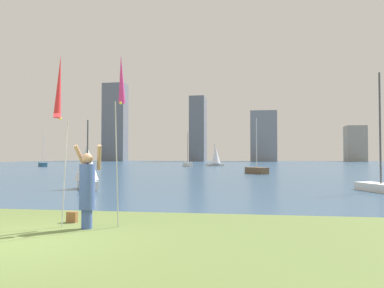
# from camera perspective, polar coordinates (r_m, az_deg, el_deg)

# --- Properties ---
(ground) EXTENTS (120.00, 138.00, 0.12)m
(ground) POSITION_cam_1_polar(r_m,az_deg,el_deg) (57.74, 4.48, -3.39)
(ground) COLOR #5B7038
(person) EXTENTS (0.67, 0.50, 1.83)m
(person) POSITION_cam_1_polar(r_m,az_deg,el_deg) (8.84, -15.10, -6.12)
(person) COLOR #3F59A5
(person) RESTS_ON ground
(kite_flag_left) EXTENTS (0.16, 0.60, 3.81)m
(kite_flag_left) POSITION_cam_1_polar(r_m,az_deg,el_deg) (9.07, -18.89, 7.56)
(kite_flag_left) COLOR #B2B2B7
(kite_flag_left) RESTS_ON ground
(kite_flag_right) EXTENTS (0.16, 0.54, 3.90)m
(kite_flag_right) POSITION_cam_1_polar(r_m,az_deg,el_deg) (9.14, -10.34, 8.70)
(kite_flag_right) COLOR #B2B2B7
(kite_flag_right) RESTS_ON ground
(bag) EXTENTS (0.24, 0.14, 0.25)m
(bag) POSITION_cam_1_polar(r_m,az_deg,el_deg) (9.83, -17.17, -10.20)
(bag) COLOR brown
(bag) RESTS_ON ground
(sailboat_0) EXTENTS (1.80, 2.40, 5.01)m
(sailboat_0) POSITION_cam_1_polar(r_m,az_deg,el_deg) (57.45, -0.63, -2.97)
(sailboat_0) COLOR silver
(sailboat_0) RESTS_ON ground
(sailboat_1) EXTENTS (1.72, 2.87, 5.30)m
(sailboat_1) POSITION_cam_1_polar(r_m,az_deg,el_deg) (19.17, 25.95, -5.50)
(sailboat_1) COLOR white
(sailboat_1) RESTS_ON ground
(sailboat_4) EXTENTS (2.87, 1.80, 3.55)m
(sailboat_4) POSITION_cam_1_polar(r_m,az_deg,el_deg) (61.42, 3.49, -1.86)
(sailboat_4) COLOR silver
(sailboat_4) RESTS_ON ground
(sailboat_5) EXTENTS (1.75, 2.12, 3.30)m
(sailboat_5) POSITION_cam_1_polar(r_m,az_deg,el_deg) (19.28, -15.16, -3.22)
(sailboat_5) COLOR silver
(sailboat_5) RESTS_ON ground
(sailboat_7) EXTENTS (2.15, 2.13, 5.58)m
(sailboat_7) POSITION_cam_1_polar(r_m,az_deg,el_deg) (61.83, -21.03, -2.77)
(sailboat_7) COLOR #2D6084
(sailboat_7) RESTS_ON ground
(sailboat_8) EXTENTS (2.14, 2.49, 4.95)m
(sailboat_8) POSITION_cam_1_polar(r_m,az_deg,el_deg) (35.04, 9.45, -3.78)
(sailboat_8) COLOR brown
(sailboat_8) RESTS_ON ground
(skyline_tower_0) EXTENTS (6.92, 5.11, 24.06)m
(skyline_tower_0) POSITION_cam_1_polar(r_m,az_deg,el_deg) (123.49, -11.20, 3.12)
(skyline_tower_0) COLOR slate
(skyline_tower_0) RESTS_ON ground
(skyline_tower_1) EXTENTS (4.39, 7.72, 19.02)m
(skyline_tower_1) POSITION_cam_1_polar(r_m,az_deg,el_deg) (115.45, 0.91, 2.18)
(skyline_tower_1) COLOR slate
(skyline_tower_1) RESTS_ON ground
(skyline_tower_2) EXTENTS (7.49, 7.52, 14.53)m
(skyline_tower_2) POSITION_cam_1_polar(r_m,az_deg,el_deg) (115.27, 10.41, 1.09)
(skyline_tower_2) COLOR gray
(skyline_tower_2) RESTS_ON ground
(skyline_tower_3) EXTENTS (5.34, 5.67, 10.17)m
(skyline_tower_3) POSITION_cam_1_polar(r_m,az_deg,el_deg) (120.49, 22.81, 0.04)
(skyline_tower_3) COLOR gray
(skyline_tower_3) RESTS_ON ground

